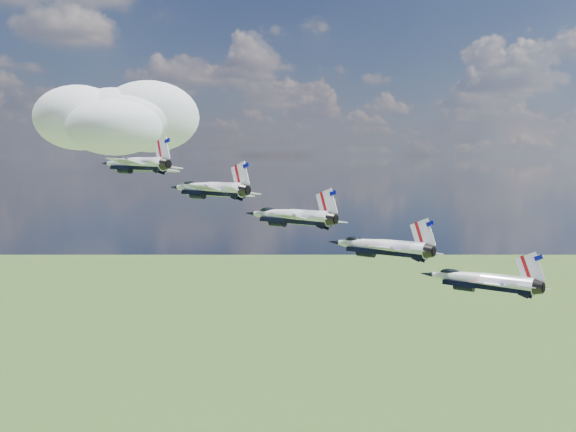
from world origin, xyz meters
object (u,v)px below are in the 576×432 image
jet_2 (288,216)px  jet_4 (478,280)px  jet_1 (207,189)px  jet_3 (378,246)px  jet_0 (133,164)px

jet_2 → jet_4: bearing=-75.1°
jet_1 → jet_3: 23.05m
jet_0 → jet_4: (28.17, -34.33, -12.35)m
jet_3 → jet_0: bearing=104.9°
jet_2 → jet_4: (14.09, -17.16, -6.17)m
jet_1 → jet_4: jet_1 is taller
jet_0 → jet_4: jet_0 is taller
jet_1 → jet_0: bearing=104.9°
jet_0 → jet_1: bearing=-75.1°
jet_1 → jet_4: (21.13, -25.75, -9.26)m
jet_2 → jet_3: 11.52m
jet_0 → jet_3: bearing=-75.1°
jet_1 → jet_2: 11.52m
jet_3 → jet_2: bearing=104.9°
jet_4 → jet_0: bearing=104.9°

